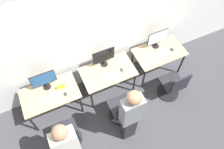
# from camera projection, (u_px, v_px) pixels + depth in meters

# --- Properties ---
(ground_plane) EXTENTS (20.00, 20.00, 0.00)m
(ground_plane) POSITION_uv_depth(u_px,v_px,m) (114.00, 101.00, 4.84)
(ground_plane) COLOR #3D3D42
(wall_back) EXTENTS (12.00, 0.05, 2.80)m
(wall_back) POSITION_uv_depth(u_px,v_px,m) (98.00, 33.00, 4.05)
(wall_back) COLOR silver
(wall_back) RESTS_ON ground_plane
(desk_left) EXTENTS (1.08, 0.64, 0.73)m
(desk_left) POSITION_uv_depth(u_px,v_px,m) (51.00, 96.00, 4.18)
(desk_left) COLOR tan
(desk_left) RESTS_ON ground_plane
(monitor_left) EXTENTS (0.46, 0.15, 0.44)m
(monitor_left) POSITION_uv_depth(u_px,v_px,m) (44.00, 80.00, 3.98)
(monitor_left) COLOR black
(monitor_left) RESTS_ON desk_left
(keyboard_left) EXTENTS (0.37, 0.16, 0.02)m
(keyboard_left) POSITION_uv_depth(u_px,v_px,m) (51.00, 99.00, 4.04)
(keyboard_left) COLOR silver
(keyboard_left) RESTS_ON desk_left
(mouse_left) EXTENTS (0.06, 0.09, 0.03)m
(mouse_left) POSITION_uv_depth(u_px,v_px,m) (65.00, 94.00, 4.09)
(mouse_left) COLOR #333333
(mouse_left) RESTS_ON desk_left
(office_chair_left) EXTENTS (0.48, 0.48, 0.91)m
(office_chair_left) POSITION_uv_depth(u_px,v_px,m) (68.00, 136.00, 4.02)
(office_chair_left) COLOR black
(office_chair_left) RESTS_ON ground_plane
(person_left) EXTENTS (0.36, 0.22, 1.70)m
(person_left) POSITION_uv_depth(u_px,v_px,m) (68.00, 147.00, 3.37)
(person_left) COLOR #232328
(person_left) RESTS_ON ground_plane
(desk_center) EXTENTS (1.08, 0.64, 0.73)m
(desk_center) POSITION_uv_depth(u_px,v_px,m) (108.00, 74.00, 4.46)
(desk_center) COLOR tan
(desk_center) RESTS_ON ground_plane
(monitor_center) EXTENTS (0.46, 0.15, 0.44)m
(monitor_center) POSITION_uv_depth(u_px,v_px,m) (104.00, 57.00, 4.28)
(monitor_center) COLOR black
(monitor_center) RESTS_ON desk_center
(keyboard_center) EXTENTS (0.37, 0.16, 0.02)m
(keyboard_center) POSITION_uv_depth(u_px,v_px,m) (110.00, 75.00, 4.32)
(keyboard_center) COLOR silver
(keyboard_center) RESTS_ON desk_center
(mouse_center) EXTENTS (0.06, 0.09, 0.03)m
(mouse_center) POSITION_uv_depth(u_px,v_px,m) (122.00, 70.00, 4.39)
(mouse_center) COLOR #333333
(mouse_center) RESTS_ON desk_center
(office_chair_center) EXTENTS (0.48, 0.48, 0.91)m
(office_chair_center) POSITION_uv_depth(u_px,v_px,m) (122.00, 110.00, 4.31)
(office_chair_center) COLOR black
(office_chair_center) RESTS_ON ground_plane
(person_center) EXTENTS (0.36, 0.22, 1.70)m
(person_center) POSITION_uv_depth(u_px,v_px,m) (131.00, 116.00, 3.65)
(person_center) COLOR #232328
(person_center) RESTS_ON ground_plane
(desk_right) EXTENTS (1.08, 0.64, 0.73)m
(desk_right) POSITION_uv_depth(u_px,v_px,m) (159.00, 54.00, 4.74)
(desk_right) COLOR tan
(desk_right) RESTS_ON ground_plane
(monitor_right) EXTENTS (0.46, 0.15, 0.44)m
(monitor_right) POSITION_uv_depth(u_px,v_px,m) (157.00, 38.00, 4.54)
(monitor_right) COLOR black
(monitor_right) RESTS_ON desk_right
(keyboard_right) EXTENTS (0.37, 0.16, 0.02)m
(keyboard_right) POSITION_uv_depth(u_px,v_px,m) (161.00, 54.00, 4.62)
(keyboard_right) COLOR silver
(keyboard_right) RESTS_ON desk_right
(mouse_right) EXTENTS (0.06, 0.09, 0.03)m
(mouse_right) POSITION_uv_depth(u_px,v_px,m) (172.00, 50.00, 4.68)
(mouse_right) COLOR #333333
(mouse_right) RESTS_ON desk_right
(office_chair_right) EXTENTS (0.48, 0.48, 0.91)m
(office_chair_right) POSITION_uv_depth(u_px,v_px,m) (173.00, 86.00, 4.61)
(office_chair_right) COLOR black
(office_chair_right) RESTS_ON ground_plane
(placard_left) EXTENTS (0.16, 0.03, 0.08)m
(placard_left) POSITION_uv_depth(u_px,v_px,m) (61.00, 87.00, 4.15)
(placard_left) COLOR yellow
(placard_left) RESTS_ON desk_left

